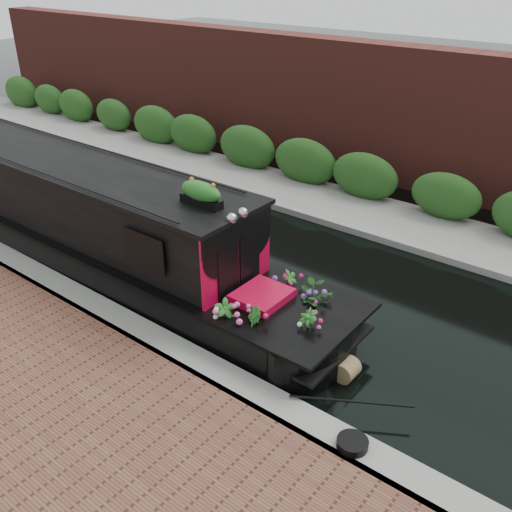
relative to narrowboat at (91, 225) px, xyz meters
The scene contains 8 objects.
ground 3.80m from the narrowboat, 30.41° to the left, with size 80.00×80.00×0.00m, color black.
near_bank_coping 3.60m from the narrowboat, 24.14° to the right, with size 40.00×0.60×0.50m, color gray.
far_bank_path 6.91m from the narrowboat, 62.29° to the left, with size 40.00×2.40×0.34m, color gray.
far_hedge 7.72m from the narrowboat, 65.42° to the left, with size 40.00×1.10×2.80m, color #204918.
far_brick_wall 9.66m from the narrowboat, 70.64° to the left, with size 40.00×1.00×8.00m, color #58241D.
narrowboat is the anchor object (origin of this frame).
rope_fender 6.71m from the narrowboat, ahead, with size 0.36×0.36×0.37m, color olive.
coiled_mooring_rope 7.77m from the narrowboat, 10.83° to the right, with size 0.44×0.44×0.12m, color black.
Camera 1 is at (6.94, -8.62, 6.30)m, focal length 40.00 mm.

